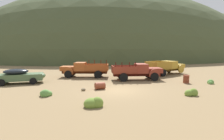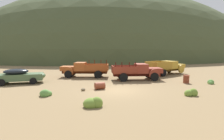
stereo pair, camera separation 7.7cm
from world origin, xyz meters
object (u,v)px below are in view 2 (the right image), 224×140
truck_oxide_orange (81,69)px  oil_drum_tipped (100,86)px  car_weathered_green (21,76)px  oil_drum_spare (186,79)px  truck_mustard (168,67)px  truck_rust_red (140,71)px

truck_oxide_orange → oil_drum_tipped: 7.65m
car_weathered_green → oil_drum_spare: car_weathered_green is taller
truck_oxide_orange → oil_drum_spare: bearing=162.5°
truck_oxide_orange → oil_drum_spare: truck_oxide_orange is taller
truck_mustard → car_weathered_green: bearing=168.2°
oil_drum_spare → truck_rust_red: bearing=139.7°
car_weathered_green → truck_rust_red: bearing=-6.6°
truck_oxide_orange → truck_mustard: truck_oxide_orange is taller
truck_rust_red → truck_mustard: bearing=38.9°
oil_drum_spare → oil_drum_tipped: size_ratio=0.92×
car_weathered_green → oil_drum_tipped: (7.41, -4.99, -0.50)m
truck_mustard → oil_drum_spare: (-1.98, -6.41, -0.60)m
truck_rust_red → car_weathered_green: bearing=-175.8°
truck_mustard → oil_drum_spare: bearing=-124.1°
truck_oxide_orange → oil_drum_tipped: truck_oxide_orange is taller
car_weathered_green → oil_drum_spare: bearing=-15.9°
truck_mustard → oil_drum_tipped: size_ratio=7.01×
truck_oxide_orange → truck_mustard: bearing=-166.1°
truck_oxide_orange → truck_rust_red: (6.39, -4.03, 0.00)m
oil_drum_spare → oil_drum_tipped: bearing=-178.2°
truck_rust_red → oil_drum_spare: truck_rust_red is taller
truck_oxide_orange → truck_rust_red: size_ratio=1.05×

